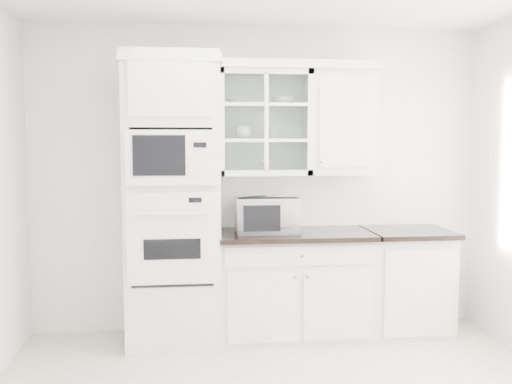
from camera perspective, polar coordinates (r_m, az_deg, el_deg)
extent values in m
cube|color=white|center=(5.11, 0.24, 1.26)|extent=(4.00, 0.02, 2.70)
cube|color=silver|center=(4.78, -8.28, -0.87)|extent=(0.76, 0.65, 2.40)
cube|color=white|center=(4.48, -8.37, -4.63)|extent=(0.70, 0.03, 0.72)
cube|color=black|center=(4.48, -8.37, -5.68)|extent=(0.44, 0.01, 0.16)
cube|color=white|center=(4.42, -8.48, 3.39)|extent=(0.70, 0.03, 0.43)
cube|color=black|center=(4.40, -9.66, 3.62)|extent=(0.40, 0.01, 0.31)
cube|color=silver|center=(5.01, 3.85, -9.38)|extent=(1.30, 0.60, 0.88)
cube|color=black|center=(4.88, 3.96, -4.25)|extent=(1.32, 0.67, 0.04)
cube|color=silver|center=(5.28, 14.72, -8.79)|extent=(0.70, 0.60, 0.88)
cube|color=black|center=(5.16, 14.98, -3.91)|extent=(0.72, 0.67, 0.04)
cube|color=silver|center=(4.95, 0.80, 6.93)|extent=(0.80, 0.33, 0.90)
cube|color=silver|center=(4.95, 0.80, 5.19)|extent=(0.74, 0.29, 0.02)
cube|color=silver|center=(4.96, 0.80, 8.66)|extent=(0.74, 0.29, 0.02)
cube|color=silver|center=(5.08, 8.43, 6.83)|extent=(0.55, 0.33, 0.90)
cube|color=white|center=(4.95, -0.39, 12.56)|extent=(2.14, 0.38, 0.07)
imported|color=white|center=(4.84, 1.10, -2.27)|extent=(0.53, 0.44, 0.30)
imported|color=white|center=(4.92, -1.71, 9.08)|extent=(0.25, 0.25, 0.05)
imported|color=white|center=(4.99, 2.75, 9.10)|extent=(0.23, 0.23, 0.06)
imported|color=white|center=(4.94, -1.25, 5.95)|extent=(0.17, 0.17, 0.11)
imported|color=white|center=(4.97, 1.70, 5.79)|extent=(0.10, 0.10, 0.08)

